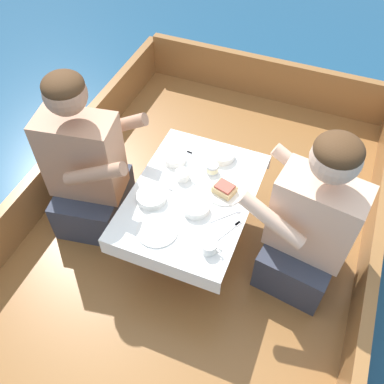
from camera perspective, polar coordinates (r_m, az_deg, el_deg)
name	(u,v)px	position (r m, az deg, el deg)	size (l,w,h in m)	color
ground_plane	(194,262)	(2.78, 0.20, -9.35)	(60.00, 60.00, 0.00)	navy
boat_deck	(194,250)	(2.66, 0.21, -7.78)	(1.97, 3.01, 0.28)	brown
gunwale_port	(51,177)	(2.79, -18.30, 1.96)	(0.06, 3.01, 0.29)	#936033
gunwale_starboard	(367,279)	(2.40, 22.25, -10.67)	(0.06, 3.01, 0.29)	#936033
bow_coaming	(265,78)	(3.45, 9.65, 14.80)	(1.85, 0.06, 0.33)	#936033
cockpit_table	(192,200)	(2.22, 0.00, -1.07)	(0.61, 0.85, 0.42)	#B2B2B7
person_port	(86,169)	(2.40, -13.90, 3.03)	(0.57, 0.51, 1.01)	#333847
person_starboard	(310,226)	(2.17, 15.49, -4.44)	(0.57, 0.51, 0.98)	#333847
plate_sandwich	(224,192)	(2.20, 4.33, -0.04)	(0.18, 0.18, 0.01)	white
plate_bread	(157,230)	(2.05, -4.66, -5.11)	(0.20, 0.20, 0.01)	white
sandwich	(225,189)	(2.18, 4.37, 0.43)	(0.13, 0.11, 0.05)	tan
bowl_port_near	(151,197)	(2.16, -5.45, -0.67)	(0.15, 0.15, 0.04)	white
bowl_starboard_near	(196,207)	(2.11, 0.50, -2.00)	(0.14, 0.14, 0.04)	white
bowl_center_far	(223,155)	(2.36, 4.09, 5.01)	(0.14, 0.14, 0.04)	white
bowl_port_far	(175,158)	(2.34, -2.31, 4.53)	(0.12, 0.12, 0.04)	white
coffee_cup_port	(209,247)	(1.97, 2.32, -7.40)	(0.10, 0.07, 0.05)	white
coffee_cup_starboard	(183,175)	(2.24, -1.24, 2.27)	(0.10, 0.07, 0.05)	white
tin_can	(212,169)	(2.28, 2.73, 3.14)	(0.07, 0.07, 0.05)	silver
utensil_spoon_port	(177,192)	(2.20, -2.00, -0.05)	(0.17, 0.07, 0.01)	silver
utensil_fork_starboard	(197,156)	(2.38, 0.74, 4.88)	(0.17, 0.03, 0.00)	silver
utensil_spoon_center	(230,214)	(2.12, 5.10, -2.91)	(0.13, 0.13, 0.01)	silver
utensil_fork_port	(230,229)	(2.06, 5.13, -4.97)	(0.09, 0.16, 0.00)	silver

